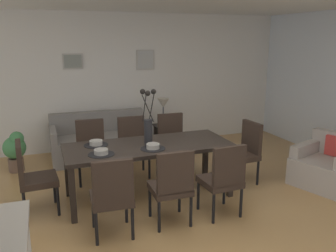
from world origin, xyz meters
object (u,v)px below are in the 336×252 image
dining_chair_far_left (172,184)px  dining_chair_far_right (133,143)px  dining_chair_mid_left (224,177)px  dining_chair_head_east (245,149)px  framed_picture_left (73,61)px  potted_plant (15,149)px  dining_chair_near_right (91,148)px  side_table (163,138)px  dining_table (148,149)px  dining_chair_near_left (112,194)px  bowl_near_left (101,151)px  armchair (328,166)px  bowl_near_right (96,142)px  centerpiece_vase (148,124)px  sofa (101,142)px  framed_picture_center (145,60)px  table_lamp (163,106)px  bowl_far_left (153,146)px  dining_chair_head_west (31,174)px  dining_chair_mid_right (172,139)px

dining_chair_far_left → dining_chair_far_right: (-0.02, 1.69, 0.00)m
dining_chair_mid_left → dining_chair_head_east: size_ratio=1.00×
framed_picture_left → potted_plant: (-1.07, -0.80, -1.33)m
dining_chair_near_right → side_table: dining_chair_near_right is taller
dining_table → dining_chair_near_left: 1.10m
dining_chair_mid_left → bowl_near_left: (-1.33, 0.65, 0.27)m
armchair → bowl_near_right: bearing=167.3°
centerpiece_vase → sofa: bearing=100.3°
dining_chair_far_right → framed_picture_center: size_ratio=2.38×
framed_picture_left → table_lamp: bearing=-22.4°
bowl_far_left → table_lamp: bearing=67.2°
bowl_near_left → centerpiece_vase: bearing=17.1°
dining_chair_head_east → dining_chair_near_right: bearing=157.7°
bowl_far_left → dining_chair_near_left: bearing=-135.4°
bowl_near_left → sofa: bowl_near_left is taller
dining_table → dining_chair_head_west: dining_chair_head_west is taller
bowl_far_left → potted_plant: size_ratio=0.25×
dining_chair_mid_right → sofa: dining_chair_mid_right is taller
dining_chair_near_left → bowl_near_left: 0.71m
dining_chair_near_right → table_lamp: table_lamp is taller
dining_chair_near_right → table_lamp: (1.49, 0.94, 0.38)m
bowl_near_left → bowl_far_left: same height
centerpiece_vase → table_lamp: bearing=65.0°
dining_chair_head_west → bowl_near_left: bearing=-15.3°
framed_picture_center → table_lamp: bearing=-76.6°
dining_chair_far_left → bowl_near_left: dining_chair_far_left is taller
dining_chair_near_right → armchair: bearing=-23.4°
dining_chair_head_east → bowl_near_left: size_ratio=5.41×
table_lamp → framed_picture_center: framed_picture_center is taller
dining_chair_near_left → dining_chair_head_east: bearing=21.4°
sofa → potted_plant: size_ratio=2.58×
dining_chair_head_west → framed_picture_center: (2.17, 2.42, 1.20)m
dining_chair_near_right → bowl_near_right: (-0.02, -0.66, 0.27)m
dining_chair_near_right → dining_chair_head_east: size_ratio=1.00×
armchair → framed_picture_left: framed_picture_left is taller
dining_chair_near_left → dining_chair_near_right: (0.02, 1.72, 0.00)m
dining_chair_far_left → table_lamp: 2.79m
centerpiece_vase → potted_plant: 2.49m
dining_chair_far_right → bowl_near_right: dining_chair_far_right is taller
centerpiece_vase → dining_table: bearing=-124.7°
bowl_far_left → framed_picture_center: 2.88m
dining_chair_mid_right → potted_plant: 2.55m
dining_chair_near_right → framed_picture_left: framed_picture_left is taller
dining_table → dining_chair_mid_right: dining_chair_mid_right is taller
bowl_near_right → dining_chair_mid_left: bearing=-38.2°
dining_chair_near_left → framed_picture_left: size_ratio=2.53×
bowl_near_left → framed_picture_left: bearing=90.7°
potted_plant → dining_chair_head_east: bearing=-26.9°
dining_chair_near_left → dining_chair_far_right: 1.84m
dining_table → dining_chair_far_right: size_ratio=2.39×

